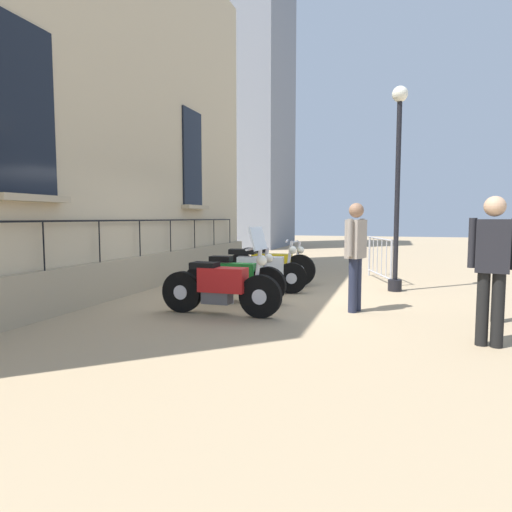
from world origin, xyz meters
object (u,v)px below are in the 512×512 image
at_px(pedestrian_walking, 356,250).
at_px(pedestrian_standing, 492,262).
at_px(motorcycle_red, 222,286).
at_px(motorcycle_yellow, 270,266).
at_px(crowd_barrier, 379,258).
at_px(lamppost, 398,180).
at_px(motorcycle_green, 235,280).
at_px(bollard, 498,287).
at_px(motorcycle_white, 259,271).

bearing_deg(pedestrian_walking, pedestrian_standing, -41.86).
relative_size(motorcycle_red, motorcycle_yellow, 0.96).
xyz_separation_m(motorcycle_yellow, crowd_barrier, (2.35, 1.47, 0.13)).
distance_m(lamppost, pedestrian_walking, 2.74).
xyz_separation_m(motorcycle_green, motorcycle_yellow, (0.07, 2.18, 0.03)).
xyz_separation_m(motorcycle_red, pedestrian_walking, (1.97, 0.88, 0.55)).
bearing_deg(motorcycle_yellow, pedestrian_walking, -48.71).
distance_m(motorcycle_red, bollard, 4.09).
height_order(motorcycle_green, crowd_barrier, crowd_barrier).
bearing_deg(bollard, motorcycle_red, -169.43).
height_order(motorcycle_yellow, pedestrian_walking, pedestrian_walking).
height_order(crowd_barrier, pedestrian_standing, pedestrian_standing).
bearing_deg(lamppost, pedestrian_walking, -105.21).
bearing_deg(motorcycle_yellow, motorcycle_green, -91.76).
height_order(motorcycle_yellow, lamppost, lamppost).
xyz_separation_m(bollard, pedestrian_walking, (-2.05, 0.13, 0.48)).
bearing_deg(bollard, pedestrian_walking, 176.47).
height_order(motorcycle_red, pedestrian_standing, pedestrian_standing).
height_order(motorcycle_green, lamppost, lamppost).
bearing_deg(motorcycle_yellow, motorcycle_white, -86.88).
distance_m(motorcycle_green, motorcycle_yellow, 2.18).
distance_m(motorcycle_white, pedestrian_walking, 2.46).
xyz_separation_m(motorcycle_red, motorcycle_white, (-0.05, 2.16, -0.02)).
bearing_deg(motorcycle_green, pedestrian_standing, -23.99).
distance_m(motorcycle_red, crowd_barrier, 5.23).
height_order(motorcycle_yellow, pedestrian_standing, pedestrian_standing).
xyz_separation_m(motorcycle_red, motorcycle_yellow, (-0.11, 3.25, -0.02)).
distance_m(motorcycle_green, pedestrian_walking, 2.24).
relative_size(motorcycle_red, bollard, 1.93).
relative_size(lamppost, pedestrian_walking, 2.36).
bearing_deg(pedestrian_standing, motorcycle_yellow, 134.15).
bearing_deg(motorcycle_green, motorcycle_yellow, 88.24).
bearing_deg(motorcycle_white, motorcycle_red, -88.57).
distance_m(motorcycle_white, lamppost, 3.41).
xyz_separation_m(motorcycle_white, pedestrian_walking, (2.02, -1.28, 0.56)).
bearing_deg(motorcycle_white, crowd_barrier, 48.25).
distance_m(motorcycle_white, pedestrian_standing, 4.68).
xyz_separation_m(motorcycle_red, crowd_barrier, (2.24, 4.72, 0.11)).
bearing_deg(crowd_barrier, motorcycle_white, -131.75).
xyz_separation_m(motorcycle_white, lamppost, (2.66, 1.04, 1.86)).
distance_m(motorcycle_yellow, crowd_barrier, 2.78).
relative_size(motorcycle_green, bollard, 1.86).
bearing_deg(crowd_barrier, lamppost, -76.54).
relative_size(motorcycle_yellow, crowd_barrier, 1.14).
relative_size(motorcycle_red, motorcycle_white, 1.01).
xyz_separation_m(motorcycle_green, motorcycle_white, (0.13, 1.08, 0.03)).
relative_size(motorcycle_yellow, pedestrian_standing, 1.17).
xyz_separation_m(motorcycle_green, pedestrian_walking, (2.15, -0.19, 0.60)).
bearing_deg(motorcycle_white, pedestrian_walking, -32.30).
height_order(bollard, pedestrian_standing, pedestrian_standing).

